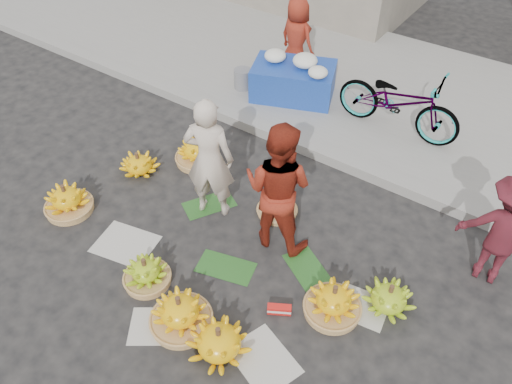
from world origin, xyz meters
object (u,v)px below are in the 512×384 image
Objects in this scene: banana_bunch_4 at (333,301)px; vendor_cream at (209,159)px; banana_bunch_0 at (67,200)px; flower_table at (294,79)px; bicycle at (399,101)px.

vendor_cream is (-1.98, 0.50, 0.64)m from banana_bunch_4.
flower_table reaches higher than banana_bunch_0.
vendor_cream is 1.10× the size of flower_table.
vendor_cream reaches higher than banana_bunch_0.
flower_table is 0.80× the size of bicycle.
bicycle is at bearing -19.29° from flower_table.
flower_table is at bearing 92.03° from bicycle.
banana_bunch_0 is at bearing 144.94° from bicycle.
vendor_cream is (1.49, 1.06, 0.64)m from banana_bunch_0.
bicycle reaches higher than banana_bunch_0.
vendor_cream is at bearing 165.95° from banana_bunch_4.
banana_bunch_0 is at bearing -170.81° from banana_bunch_4.
banana_bunch_4 is 4.07m from flower_table.
vendor_cream reaches higher than banana_bunch_4.
banana_bunch_4 is at bearing -166.82° from bicycle.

